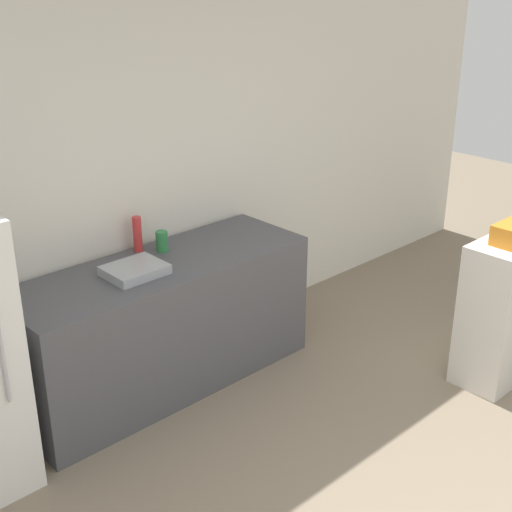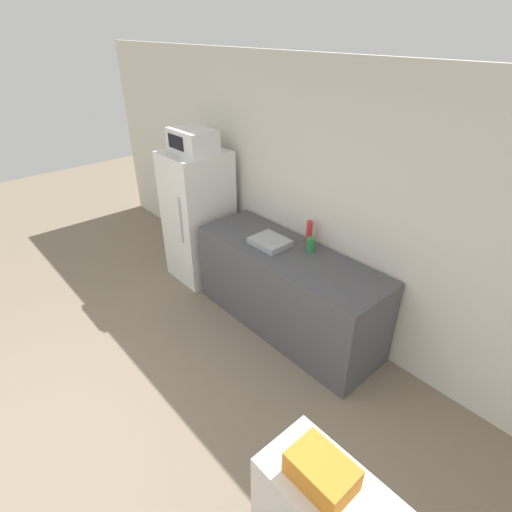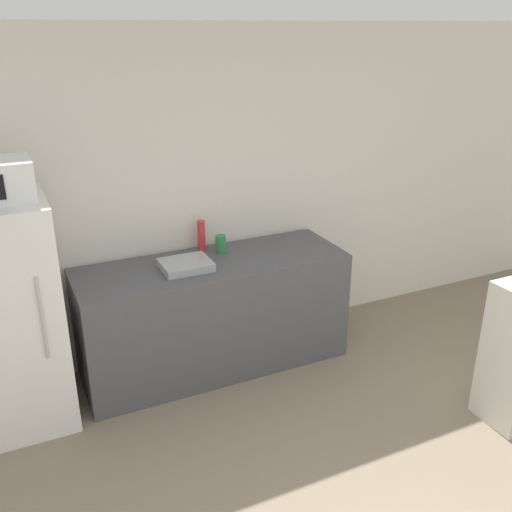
# 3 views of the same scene
# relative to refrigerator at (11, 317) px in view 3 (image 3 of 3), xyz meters

# --- Properties ---
(wall_back) EXTENTS (8.00, 0.06, 2.60)m
(wall_back) POSITION_rel_refrigerator_xyz_m (1.46, 0.46, 0.51)
(wall_back) COLOR silver
(wall_back) RESTS_ON ground_plane
(refrigerator) EXTENTS (0.63, 0.70, 1.58)m
(refrigerator) POSITION_rel_refrigerator_xyz_m (0.00, 0.00, 0.00)
(refrigerator) COLOR white
(refrigerator) RESTS_ON ground_plane
(counter) EXTENTS (2.08, 0.69, 0.90)m
(counter) POSITION_rel_refrigerator_xyz_m (1.45, 0.06, -0.34)
(counter) COLOR #4C4C51
(counter) RESTS_ON ground_plane
(sink_basin) EXTENTS (0.36, 0.30, 0.06)m
(sink_basin) POSITION_rel_refrigerator_xyz_m (1.22, 0.02, 0.14)
(sink_basin) COLOR #9EA3A8
(sink_basin) RESTS_ON counter
(bottle_tall) EXTENTS (0.06, 0.06, 0.25)m
(bottle_tall) POSITION_rel_refrigerator_xyz_m (1.46, 0.33, 0.23)
(bottle_tall) COLOR red
(bottle_tall) RESTS_ON counter
(bottle_short) EXTENTS (0.08, 0.08, 0.14)m
(bottle_short) POSITION_rel_refrigerator_xyz_m (1.58, 0.22, 0.18)
(bottle_short) COLOR #2D7F42
(bottle_short) RESTS_ON counter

